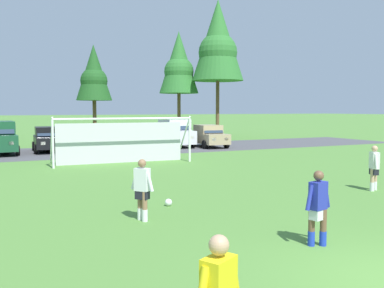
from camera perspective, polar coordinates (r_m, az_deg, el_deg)
The scene contains 16 objects.
ground_plane at distance 20.88m, azimuth -8.08°, elevation -3.43°, with size 400.00×400.00×0.00m, color #518438.
parking_lot_strip at distance 30.53m, azimuth -13.81°, elevation -0.94°, with size 52.00×8.40×0.01m, color #4C4C51.
soccer_ball at distance 13.00m, azimuth -3.19°, elevation -7.88°, with size 0.22×0.22×0.22m.
soccer_goal at distance 23.32m, azimuth -9.41°, elevation 0.60°, with size 7.52×2.36×2.57m.
player_striker_near at distance 16.62m, azimuth 23.36°, elevation -3.00°, with size 0.47×0.66×1.64m.
player_midfield_center at distance 9.55m, azimuth 16.62°, elevation -8.31°, with size 0.75×0.32×1.64m.
player_winger_left at distance 11.25m, azimuth -6.73°, elevation -6.17°, with size 0.48×0.67×1.64m.
parked_car_slot_left at distance 30.28m, azimuth -24.55°, elevation 0.83°, with size 2.24×4.65×2.16m.
parked_car_slot_center_left at distance 30.87m, azimuth -18.80°, elevation 0.63°, with size 2.19×4.28×1.72m.
parked_car_slot_center at distance 31.77m, azimuth -12.67°, elevation 0.88°, with size 2.20×4.29×1.72m.
parked_car_slot_center_right at distance 31.86m, azimuth -8.84°, elevation 0.95°, with size 2.23×4.30×1.72m.
parked_car_slot_right at distance 33.20m, azimuth -2.34°, elevation 1.56°, with size 2.40×4.73×2.16m.
parked_car_slot_far_right at distance 32.86m, azimuth 2.26°, elevation 1.11°, with size 2.28×4.33×1.72m.
tree_center_back at distance 41.98m, azimuth -13.11°, elevation 9.11°, with size 3.41×3.41×9.09m.
tree_mid_right at distance 45.37m, azimuth -1.79°, elevation 10.67°, with size 4.17×4.17×11.11m.
tree_right_edge at distance 44.41m, azimuth 3.51°, elevation 13.45°, with size 5.28×5.28×14.07m.
Camera 1 is at (-6.25, -4.71, 2.94)m, focal length 39.51 mm.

